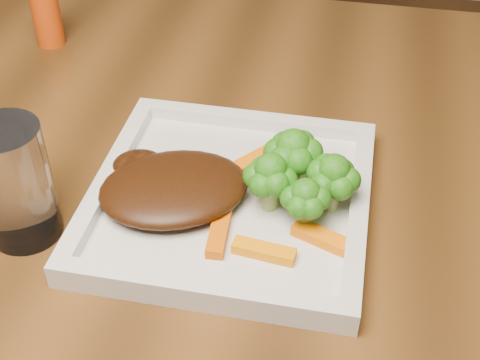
% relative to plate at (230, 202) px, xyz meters
% --- Properties ---
extents(plate, '(0.27, 0.27, 0.01)m').
position_rel_plate_xyz_m(plate, '(0.00, 0.00, 0.00)').
color(plate, silver).
rests_on(plate, dining_table).
extents(steak, '(0.18, 0.16, 0.03)m').
position_rel_plate_xyz_m(steak, '(-0.05, -0.01, 0.02)').
color(steak, '#391B08').
rests_on(steak, plate).
extents(broccoli_0, '(0.08, 0.08, 0.07)m').
position_rel_plate_xyz_m(broccoli_0, '(0.06, 0.03, 0.04)').
color(broccoli_0, '#156510').
rests_on(broccoli_0, plate).
extents(broccoli_1, '(0.07, 0.07, 0.06)m').
position_rel_plate_xyz_m(broccoli_1, '(0.10, 0.01, 0.04)').
color(broccoli_1, '#287313').
rests_on(broccoli_1, plate).
extents(broccoli_2, '(0.07, 0.07, 0.06)m').
position_rel_plate_xyz_m(broccoli_2, '(0.08, -0.03, 0.04)').
color(broccoli_2, '#197413').
rests_on(broccoli_2, plate).
extents(broccoli_3, '(0.06, 0.06, 0.06)m').
position_rel_plate_xyz_m(broccoli_3, '(0.04, -0.00, 0.04)').
color(broccoli_3, '#0F5F0F').
rests_on(broccoli_3, plate).
extents(carrot_0, '(0.06, 0.02, 0.01)m').
position_rel_plate_xyz_m(carrot_0, '(0.05, -0.07, 0.01)').
color(carrot_0, orange).
rests_on(carrot_0, plate).
extents(carrot_1, '(0.07, 0.04, 0.01)m').
position_rel_plate_xyz_m(carrot_1, '(0.10, -0.04, 0.01)').
color(carrot_1, orange).
rests_on(carrot_1, plate).
extents(carrot_2, '(0.02, 0.06, 0.01)m').
position_rel_plate_xyz_m(carrot_2, '(0.00, -0.05, 0.01)').
color(carrot_2, '#D05403').
rests_on(carrot_2, plate).
extents(carrot_3, '(0.06, 0.03, 0.01)m').
position_rel_plate_xyz_m(carrot_3, '(0.10, 0.04, 0.01)').
color(carrot_3, red).
rests_on(carrot_3, plate).
extents(carrot_4, '(0.05, 0.05, 0.01)m').
position_rel_plate_xyz_m(carrot_4, '(0.01, 0.05, 0.01)').
color(carrot_4, '#DF6703').
rests_on(carrot_4, plate).
extents(spice_shaker, '(0.04, 0.04, 0.09)m').
position_rel_plate_xyz_m(spice_shaker, '(-0.31, 0.28, 0.04)').
color(spice_shaker, '#C13C0A').
rests_on(spice_shaker, dining_table).
extents(drinking_glass, '(0.08, 0.08, 0.12)m').
position_rel_plate_xyz_m(drinking_glass, '(-0.18, -0.07, 0.05)').
color(drinking_glass, silver).
rests_on(drinking_glass, dining_table).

